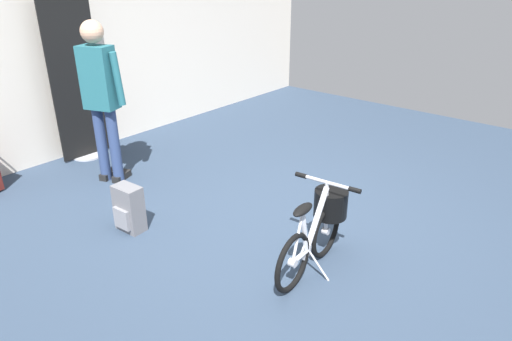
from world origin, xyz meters
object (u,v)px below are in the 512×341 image
Objects in this scene: folding_bike_foreground at (319,225)px; backpack_on_floor at (129,209)px; floor_banner_stand at (77,89)px; visitor_near_wall at (101,94)px.

folding_bike_foreground is 1.66m from backpack_on_floor.
folding_bike_foreground is at bearing -90.73° from floor_banner_stand.
floor_banner_stand is at bearing 69.35° from backpack_on_floor.
backpack_on_floor is (-0.49, -0.99, -0.75)m from visitor_near_wall.
visitor_near_wall is 3.98× the size of backpack_on_floor.
visitor_near_wall is at bearing 63.87° from backpack_on_floor.
visitor_near_wall is (-0.19, -0.82, 0.12)m from floor_banner_stand.
floor_banner_stand reaches higher than backpack_on_floor.
floor_banner_stand is 1.10× the size of visitor_near_wall.
backpack_on_floor is at bearing 112.78° from folding_bike_foreground.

